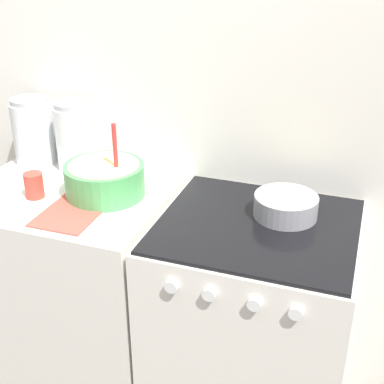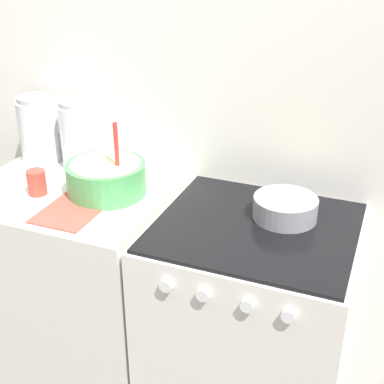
% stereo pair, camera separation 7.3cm
% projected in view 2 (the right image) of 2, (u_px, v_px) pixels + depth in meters
% --- Properties ---
extents(wall_back, '(4.48, 0.05, 2.40)m').
position_uv_depth(wall_back, '(194.00, 102.00, 2.00)').
color(wall_back, white).
rests_on(wall_back, ground_plane).
extents(countertop_cabinet, '(0.74, 0.61, 0.92)m').
position_uv_depth(countertop_cabinet, '(80.00, 290.00, 2.18)').
color(countertop_cabinet, silver).
rests_on(countertop_cabinet, ground_plane).
extents(stove, '(0.67, 0.62, 0.92)m').
position_uv_depth(stove, '(249.00, 334.00, 1.94)').
color(stove, white).
rests_on(stove, ground_plane).
extents(mixing_bowl, '(0.29, 0.29, 0.28)m').
position_uv_depth(mixing_bowl, '(106.00, 176.00, 1.92)').
color(mixing_bowl, '#4CA559').
rests_on(mixing_bowl, countertop_cabinet).
extents(baking_pan, '(0.21, 0.21, 0.08)m').
position_uv_depth(baking_pan, '(285.00, 207.00, 1.77)').
color(baking_pan, gray).
rests_on(baking_pan, stove).
extents(storage_jar_left, '(0.16, 0.16, 0.27)m').
position_uv_depth(storage_jar_left, '(40.00, 133.00, 2.18)').
color(storage_jar_left, silver).
rests_on(storage_jar_left, countertop_cabinet).
extents(storage_jar_middle, '(0.15, 0.15, 0.27)m').
position_uv_depth(storage_jar_middle, '(80.00, 139.00, 2.12)').
color(storage_jar_middle, silver).
rests_on(storage_jar_middle, countertop_cabinet).
extents(tin_can, '(0.07, 0.07, 0.09)m').
position_uv_depth(tin_can, '(37.00, 182.00, 1.93)').
color(tin_can, '#CC3F33').
rests_on(tin_can, countertop_cabinet).
extents(recipe_page, '(0.19, 0.25, 0.01)m').
position_uv_depth(recipe_page, '(71.00, 211.00, 1.82)').
color(recipe_page, '#CC4C3F').
rests_on(recipe_page, countertop_cabinet).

